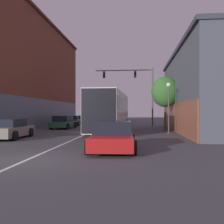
% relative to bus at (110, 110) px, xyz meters
% --- Properties ---
extents(ground_plane, '(160.00, 160.00, 0.00)m').
position_rel_bus_xyz_m(ground_plane, '(-1.62, -13.80, -1.94)').
color(ground_plane, '#424247').
extents(lane_center_line, '(0.14, 39.10, 0.01)m').
position_rel_bus_xyz_m(lane_center_line, '(-1.62, -0.25, -1.93)').
color(lane_center_line, silver).
rests_on(lane_center_line, ground_plane).
extents(building_left_brick, '(9.81, 28.70, 12.77)m').
position_rel_bus_xyz_m(building_left_brick, '(-12.81, 6.66, 4.57)').
color(building_left_brick, brown).
rests_on(building_left_brick, ground_plane).
extents(bus, '(3.04, 11.55, 3.45)m').
position_rel_bus_xyz_m(bus, '(0.00, 0.00, 0.00)').
color(bus, silver).
rests_on(bus, ground_plane).
extents(hatchback_foreground, '(2.30, 4.62, 1.34)m').
position_rel_bus_xyz_m(hatchback_foreground, '(1.29, -10.98, -1.30)').
color(hatchback_foreground, red).
rests_on(hatchback_foreground, ground_plane).
extents(parked_car_left_near, '(2.32, 4.50, 1.31)m').
position_rel_bus_xyz_m(parked_car_left_near, '(-6.10, -6.52, -1.30)').
color(parked_car_left_near, slate).
rests_on(parked_car_left_near, ground_plane).
extents(parked_car_left_mid, '(2.26, 4.03, 1.30)m').
position_rel_bus_xyz_m(parked_car_left_mid, '(-5.97, 10.00, -1.31)').
color(parked_car_left_mid, '#285633').
rests_on(parked_car_left_mid, ground_plane).
extents(parked_car_left_far, '(2.39, 4.09, 1.27)m').
position_rel_bus_xyz_m(parked_car_left_far, '(-5.49, 15.72, -1.32)').
color(parked_car_left_far, silver).
rests_on(parked_car_left_far, ground_plane).
extents(parked_car_left_distant, '(2.22, 4.25, 1.37)m').
position_rel_bus_xyz_m(parked_car_left_distant, '(-5.42, 4.04, -1.28)').
color(parked_car_left_distant, '#285633').
rests_on(parked_car_left_distant, ground_plane).
extents(traffic_signal_gantry, '(7.16, 0.36, 7.26)m').
position_rel_bus_xyz_m(traffic_signal_gantry, '(2.35, 9.28, 3.24)').
color(traffic_signal_gantry, '#514C47').
rests_on(traffic_signal_gantry, ground_plane).
extents(street_lamp, '(0.37, 0.37, 4.19)m').
position_rel_bus_xyz_m(street_lamp, '(5.02, -1.34, 0.79)').
color(street_lamp, '#47474C').
rests_on(street_lamp, ground_plane).
extents(street_tree_near, '(2.60, 2.34, 5.10)m').
position_rel_bus_xyz_m(street_tree_near, '(5.06, 1.69, 1.72)').
color(street_tree_near, '#4C3823').
rests_on(street_tree_near, ground_plane).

